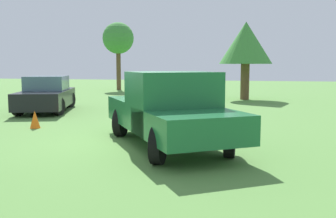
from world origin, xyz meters
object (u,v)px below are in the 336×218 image
(sedan_near, at_px, (46,95))
(tree_back_right, at_px, (246,44))
(pickup_truck, at_px, (170,108))
(traffic_cone, at_px, (35,119))
(tree_side, at_px, (118,39))

(sedan_near, height_order, tree_back_right, tree_back_right)
(pickup_truck, xyz_separation_m, traffic_cone, (-1.68, -4.70, -0.66))
(sedan_near, bearing_deg, traffic_cone, 7.41)
(pickup_truck, bearing_deg, traffic_cone, 37.15)
(tree_side, height_order, traffic_cone, tree_side)
(pickup_truck, xyz_separation_m, tree_back_right, (-13.37, 1.41, 2.23))
(sedan_near, distance_m, tree_back_right, 11.37)
(tree_back_right, xyz_separation_m, tree_side, (-6.60, -10.05, 0.85))
(tree_side, bearing_deg, traffic_cone, 12.16)
(sedan_near, distance_m, tree_side, 14.68)
(tree_side, relative_size, traffic_cone, 9.66)
(tree_side, bearing_deg, sedan_near, 7.77)
(pickup_truck, bearing_deg, tree_side, -9.75)
(tree_back_right, bearing_deg, tree_side, -123.30)
(tree_back_right, bearing_deg, sedan_near, -47.03)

